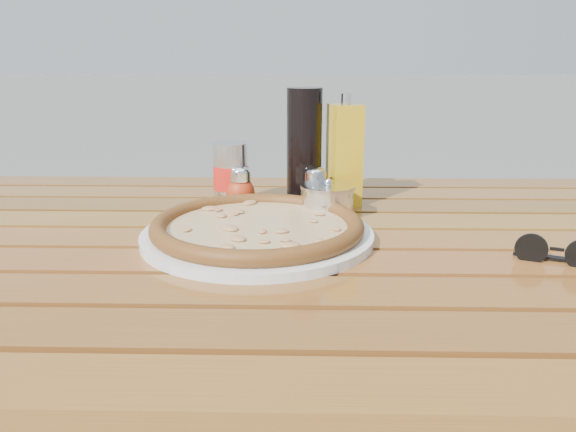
{
  "coord_description": "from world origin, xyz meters",
  "views": [
    {
      "loc": [
        0.02,
        -0.84,
        1.03
      ],
      "look_at": [
        0.0,
        0.02,
        0.78
      ],
      "focal_mm": 35.0,
      "sensor_mm": 36.0,
      "label": 1
    }
  ],
  "objects_px": {
    "dark_bottle": "(304,147)",
    "table": "(288,282)",
    "pepper_shaker": "(240,189)",
    "plate": "(258,235)",
    "sunglasses": "(556,253)",
    "oregano_shaker": "(315,190)",
    "parmesan_tin": "(327,201)",
    "pizza": "(257,226)",
    "olive_oil_cruet": "(344,155)",
    "soda_can": "(231,175)"
  },
  "relations": [
    {
      "from": "plate",
      "to": "pizza",
      "type": "height_order",
      "value": "pizza"
    },
    {
      "from": "pizza",
      "to": "olive_oil_cruet",
      "type": "distance_m",
      "value": 0.27
    },
    {
      "from": "plate",
      "to": "dark_bottle",
      "type": "height_order",
      "value": "dark_bottle"
    },
    {
      "from": "dark_bottle",
      "to": "parmesan_tin",
      "type": "distance_m",
      "value": 0.13
    },
    {
      "from": "table",
      "to": "oregano_shaker",
      "type": "distance_m",
      "value": 0.21
    },
    {
      "from": "table",
      "to": "pepper_shaker",
      "type": "bearing_deg",
      "value": 118.31
    },
    {
      "from": "pizza",
      "to": "table",
      "type": "bearing_deg",
      "value": 12.55
    },
    {
      "from": "dark_bottle",
      "to": "pizza",
      "type": "bearing_deg",
      "value": -108.4
    },
    {
      "from": "pepper_shaker",
      "to": "sunglasses",
      "type": "relative_size",
      "value": 0.75
    },
    {
      "from": "pepper_shaker",
      "to": "pizza",
      "type": "bearing_deg",
      "value": -75.97
    },
    {
      "from": "olive_oil_cruet",
      "to": "sunglasses",
      "type": "relative_size",
      "value": 1.92
    },
    {
      "from": "pizza",
      "to": "olive_oil_cruet",
      "type": "bearing_deg",
      "value": 55.79
    },
    {
      "from": "pepper_shaker",
      "to": "olive_oil_cruet",
      "type": "height_order",
      "value": "olive_oil_cruet"
    },
    {
      "from": "table",
      "to": "plate",
      "type": "height_order",
      "value": "plate"
    },
    {
      "from": "dark_bottle",
      "to": "olive_oil_cruet",
      "type": "bearing_deg",
      "value": -0.5
    },
    {
      "from": "pepper_shaker",
      "to": "olive_oil_cruet",
      "type": "relative_size",
      "value": 0.39
    },
    {
      "from": "pepper_shaker",
      "to": "dark_bottle",
      "type": "height_order",
      "value": "dark_bottle"
    },
    {
      "from": "table",
      "to": "sunglasses",
      "type": "height_order",
      "value": "sunglasses"
    },
    {
      "from": "pizza",
      "to": "sunglasses",
      "type": "xyz_separation_m",
      "value": [
        0.42,
        -0.09,
        -0.01
      ]
    },
    {
      "from": "pizza",
      "to": "dark_bottle",
      "type": "bearing_deg",
      "value": 71.6
    },
    {
      "from": "plate",
      "to": "olive_oil_cruet",
      "type": "height_order",
      "value": "olive_oil_cruet"
    },
    {
      "from": "pizza",
      "to": "pepper_shaker",
      "type": "height_order",
      "value": "pepper_shaker"
    },
    {
      "from": "table",
      "to": "pepper_shaker",
      "type": "relative_size",
      "value": 17.07
    },
    {
      "from": "plate",
      "to": "dark_bottle",
      "type": "relative_size",
      "value": 1.64
    },
    {
      "from": "olive_oil_cruet",
      "to": "oregano_shaker",
      "type": "bearing_deg",
      "value": -143.66
    },
    {
      "from": "table",
      "to": "oregano_shaker",
      "type": "bearing_deg",
      "value": 74.33
    },
    {
      "from": "dark_bottle",
      "to": "soda_can",
      "type": "bearing_deg",
      "value": -175.08
    },
    {
      "from": "parmesan_tin",
      "to": "sunglasses",
      "type": "xyz_separation_m",
      "value": [
        0.31,
        -0.22,
        -0.01
      ]
    },
    {
      "from": "dark_bottle",
      "to": "table",
      "type": "bearing_deg",
      "value": -97.15
    },
    {
      "from": "table",
      "to": "oregano_shaker",
      "type": "xyz_separation_m",
      "value": [
        0.05,
        0.17,
        0.11
      ]
    },
    {
      "from": "dark_bottle",
      "to": "olive_oil_cruet",
      "type": "relative_size",
      "value": 1.05
    },
    {
      "from": "plate",
      "to": "sunglasses",
      "type": "relative_size",
      "value": 3.29
    },
    {
      "from": "dark_bottle",
      "to": "parmesan_tin",
      "type": "relative_size",
      "value": 1.78
    },
    {
      "from": "dark_bottle",
      "to": "soda_can",
      "type": "relative_size",
      "value": 1.83
    },
    {
      "from": "olive_oil_cruet",
      "to": "sunglasses",
      "type": "bearing_deg",
      "value": -49.19
    },
    {
      "from": "pepper_shaker",
      "to": "soda_can",
      "type": "distance_m",
      "value": 0.04
    },
    {
      "from": "oregano_shaker",
      "to": "sunglasses",
      "type": "bearing_deg",
      "value": -39.98
    },
    {
      "from": "parmesan_tin",
      "to": "sunglasses",
      "type": "height_order",
      "value": "parmesan_tin"
    },
    {
      "from": "plate",
      "to": "soda_can",
      "type": "distance_m",
      "value": 0.22
    },
    {
      "from": "parmesan_tin",
      "to": "soda_can",
      "type": "bearing_deg",
      "value": 155.73
    },
    {
      "from": "olive_oil_cruet",
      "to": "pizza",
      "type": "bearing_deg",
      "value": -124.21
    },
    {
      "from": "table",
      "to": "soda_can",
      "type": "xyz_separation_m",
      "value": [
        -0.11,
        0.2,
        0.13
      ]
    },
    {
      "from": "pepper_shaker",
      "to": "oregano_shaker",
      "type": "xyz_separation_m",
      "value": [
        0.14,
        -0.0,
        0.0
      ]
    },
    {
      "from": "pepper_shaker",
      "to": "parmesan_tin",
      "type": "relative_size",
      "value": 0.66
    },
    {
      "from": "pepper_shaker",
      "to": "dark_bottle",
      "type": "bearing_deg",
      "value": 17.86
    },
    {
      "from": "pepper_shaker",
      "to": "oregano_shaker",
      "type": "distance_m",
      "value": 0.14
    },
    {
      "from": "table",
      "to": "olive_oil_cruet",
      "type": "distance_m",
      "value": 0.29
    },
    {
      "from": "table",
      "to": "olive_oil_cruet",
      "type": "height_order",
      "value": "olive_oil_cruet"
    },
    {
      "from": "soda_can",
      "to": "parmesan_tin",
      "type": "bearing_deg",
      "value": -24.27
    },
    {
      "from": "table",
      "to": "plate",
      "type": "relative_size",
      "value": 3.89
    }
  ]
}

